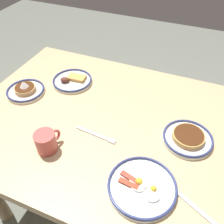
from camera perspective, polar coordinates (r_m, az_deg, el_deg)
name	(u,v)px	position (r m, az deg, el deg)	size (l,w,h in m)	color
ground_plane	(106,195)	(1.75, -1.44, -18.99)	(6.00, 6.00, 0.00)	slate
dining_table	(104,133)	(1.22, -1.96, -4.91)	(1.30, 0.98, 0.74)	tan
plate_near_main	(25,90)	(1.36, -19.86, 4.90)	(0.20, 0.20, 0.07)	silver
plate_center_pancakes	(142,186)	(0.92, 7.14, -17.12)	(0.26, 0.26, 0.04)	white
plate_far_companion	(72,81)	(1.38, -9.49, 7.39)	(0.22, 0.22, 0.05)	silver
plate_far_side	(188,138)	(1.09, 17.57, -5.85)	(0.22, 0.22, 0.04)	white
coffee_mug	(46,141)	(1.03, -15.33, -6.77)	(0.09, 0.12, 0.09)	#BF4C47
fork_near	(96,135)	(1.08, -3.80, -5.41)	(0.20, 0.04, 0.01)	silver
tea_spoon	(206,217)	(0.93, 21.39, -22.10)	(0.19, 0.10, 0.01)	silver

